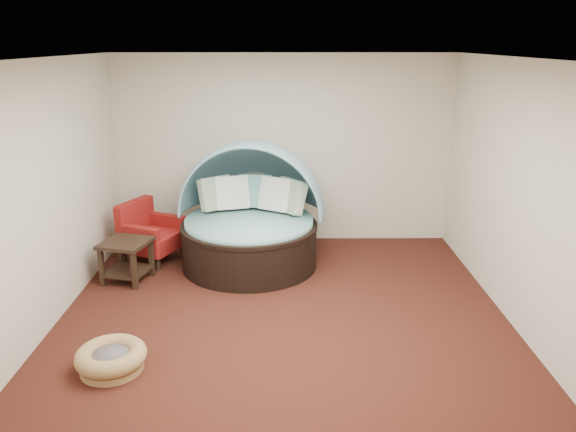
{
  "coord_description": "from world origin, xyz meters",
  "views": [
    {
      "loc": [
        0.02,
        -5.78,
        2.97
      ],
      "look_at": [
        0.06,
        0.6,
        0.97
      ],
      "focal_mm": 35.0,
      "sensor_mm": 36.0,
      "label": 1
    }
  ],
  "objects_px": {
    "pet_basket": "(111,358)",
    "side_table": "(127,255)",
    "canopy_daybed": "(250,209)",
    "red_armchair": "(149,233)"
  },
  "relations": [
    {
      "from": "pet_basket",
      "to": "side_table",
      "type": "distance_m",
      "value": 2.1
    },
    {
      "from": "pet_basket",
      "to": "side_table",
      "type": "height_order",
      "value": "side_table"
    },
    {
      "from": "pet_basket",
      "to": "side_table",
      "type": "xyz_separation_m",
      "value": [
        -0.39,
        2.05,
        0.23
      ]
    },
    {
      "from": "canopy_daybed",
      "to": "side_table",
      "type": "bearing_deg",
      "value": -150.87
    },
    {
      "from": "pet_basket",
      "to": "red_armchair",
      "type": "relative_size",
      "value": 0.9
    },
    {
      "from": "red_armchair",
      "to": "canopy_daybed",
      "type": "bearing_deg",
      "value": 19.33
    },
    {
      "from": "canopy_daybed",
      "to": "side_table",
      "type": "height_order",
      "value": "canopy_daybed"
    },
    {
      "from": "pet_basket",
      "to": "side_table",
      "type": "bearing_deg",
      "value": 100.71
    },
    {
      "from": "pet_basket",
      "to": "red_armchair",
      "type": "distance_m",
      "value": 2.82
    },
    {
      "from": "canopy_daybed",
      "to": "red_armchair",
      "type": "height_order",
      "value": "canopy_daybed"
    }
  ]
}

